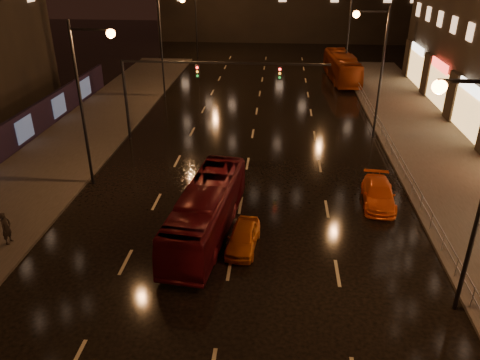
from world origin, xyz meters
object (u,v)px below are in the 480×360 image
object	(u,v)px
taxi_far	(378,194)
bus_curb	(342,67)
taxi_near	(243,237)
bus_red	(206,211)
pedestrian_a	(6,228)

from	to	relation	value
taxi_far	bus_curb	bearing A→B (deg)	92.69
bus_curb	taxi_near	bearing A→B (deg)	-108.34
bus_red	pedestrian_a	world-z (taller)	bus_red
bus_red	taxi_near	distance (m)	2.44
bus_curb	taxi_far	xyz separation A→B (m)	(-1.00, -29.41, -0.87)
bus_red	bus_curb	size ratio (longest dim) A/B	0.90
bus_red	bus_curb	xyz separation A→B (m)	(10.50, 33.42, 0.16)
bus_red	bus_curb	bearing A→B (deg)	78.94
bus_red	taxi_far	bearing A→B (deg)	29.27
taxi_near	pedestrian_a	size ratio (longest dim) A/B	2.02
bus_curb	taxi_far	world-z (taller)	bus_curb
taxi_far	taxi_near	bearing A→B (deg)	-140.73
bus_curb	pedestrian_a	world-z (taller)	bus_curb
bus_red	pedestrian_a	bearing A→B (deg)	-162.15
bus_red	pedestrian_a	size ratio (longest dim) A/B	5.62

